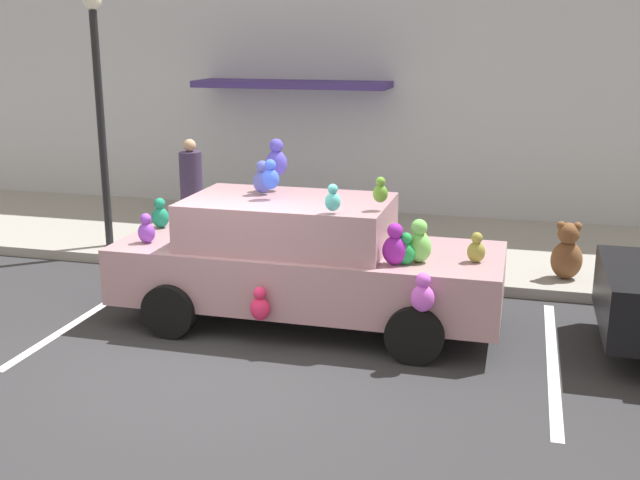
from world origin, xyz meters
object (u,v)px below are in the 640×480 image
at_px(pedestrian_near_shopfront, 192,191).
at_px(plush_covered_car, 303,260).
at_px(street_lamp_post, 99,95).
at_px(teddy_bear_on_sidewalk, 567,252).

bearing_deg(pedestrian_near_shopfront, plush_covered_car, -47.63).
bearing_deg(pedestrian_near_shopfront, street_lamp_post, -134.64).
xyz_separation_m(teddy_bear_on_sidewalk, pedestrian_near_shopfront, (-6.00, 0.93, 0.36)).
bearing_deg(street_lamp_post, plush_covered_car, -28.72).
height_order(plush_covered_car, pedestrian_near_shopfront, plush_covered_car).
distance_m(plush_covered_car, street_lamp_post, 4.72).
xyz_separation_m(plush_covered_car, pedestrian_near_shopfront, (-2.85, 3.12, 0.09)).
bearing_deg(teddy_bear_on_sidewalk, pedestrian_near_shopfront, 171.18).
distance_m(teddy_bear_on_sidewalk, street_lamp_post, 7.29).
relative_size(plush_covered_car, teddy_bear_on_sidewalk, 5.68).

